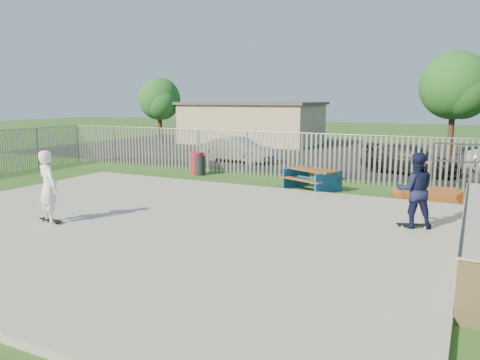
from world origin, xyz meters
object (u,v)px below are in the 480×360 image
at_px(picnic_table, 312,179).
at_px(skater_white, 48,187).
at_px(funbox, 429,195).
at_px(trash_bin_grey, 199,165).
at_px(car_dark, 410,160).
at_px(skater_navy, 415,190).
at_px(trash_bin_red, 197,163).
at_px(car_silver, 238,150).
at_px(tree_left, 159,99).
at_px(tree_mid, 454,86).

distance_m(picnic_table, skater_white, 9.49).
height_order(funbox, trash_bin_grey, trash_bin_grey).
bearing_deg(funbox, skater_white, -152.98).
bearing_deg(car_dark, funbox, -151.92).
distance_m(picnic_table, car_dark, 6.40).
bearing_deg(skater_navy, trash_bin_red, -48.14).
height_order(car_silver, tree_left, tree_left).
distance_m(picnic_table, tree_left, 22.00).
relative_size(funbox, car_dark, 0.47).
bearing_deg(tree_mid, skater_navy, -89.75).
relative_size(tree_mid, skater_navy, 3.21).
height_order(car_dark, skater_white, skater_white).
xyz_separation_m(tree_left, tree_mid, (21.10, 0.66, 0.79)).
bearing_deg(trash_bin_red, car_dark, 27.70).
relative_size(trash_bin_red, tree_mid, 0.16).
bearing_deg(car_dark, tree_mid, 6.44).
bearing_deg(funbox, car_dark, 86.69).
height_order(trash_bin_grey, tree_mid, tree_mid).
bearing_deg(trash_bin_red, trash_bin_grey, -22.03).
bearing_deg(trash_bin_grey, skater_navy, -29.10).
height_order(funbox, car_dark, car_dark).
xyz_separation_m(trash_bin_red, car_dark, (8.67, 4.55, 0.16)).
height_order(car_dark, tree_mid, tree_mid).
bearing_deg(skater_white, picnic_table, -100.92).
xyz_separation_m(tree_left, skater_white, (12.41, -21.83, -2.30)).
relative_size(funbox, trash_bin_red, 2.06).
bearing_deg(tree_left, skater_white, -60.38).
xyz_separation_m(tree_mid, skater_white, (-8.68, -22.49, -3.08)).
distance_m(car_dark, skater_white, 15.86).
bearing_deg(tree_left, car_silver, -35.61).
relative_size(trash_bin_red, car_dark, 0.23).
bearing_deg(picnic_table, trash_bin_grey, -167.46).
distance_m(car_silver, tree_mid, 13.71).
distance_m(trash_bin_red, skater_white, 9.56).
distance_m(trash_bin_red, car_dark, 9.80).
distance_m(picnic_table, skater_navy, 6.04).
relative_size(car_dark, skater_white, 2.30).
height_order(car_silver, skater_white, skater_white).
xyz_separation_m(trash_bin_red, skater_white, (1.25, -9.45, 0.61)).
distance_m(picnic_table, funbox, 4.14).
bearing_deg(trash_bin_grey, tree_left, 132.28).
distance_m(trash_bin_grey, car_dark, 9.70).
distance_m(tree_left, tree_mid, 21.12).
bearing_deg(picnic_table, funbox, 24.77).
distance_m(car_silver, car_dark, 8.93).
relative_size(picnic_table, car_dark, 0.54).
relative_size(trash_bin_grey, tree_left, 0.18).
bearing_deg(tree_left, car_dark, -21.53).
bearing_deg(tree_left, picnic_table, -38.55).
bearing_deg(trash_bin_grey, funbox, -6.22).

